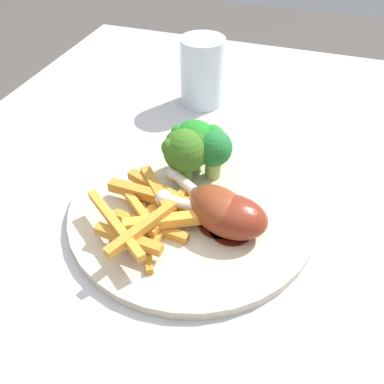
{
  "coord_description": "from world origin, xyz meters",
  "views": [
    {
      "loc": [
        0.29,
        0.08,
        1.04
      ],
      "look_at": [
        -0.03,
        -0.03,
        0.74
      ],
      "focal_mm": 38.34,
      "sensor_mm": 36.0,
      "label": 1
    }
  ],
  "objects_px": {
    "carrot_fries_pile": "(150,213)",
    "water_glass": "(202,72)",
    "chicken_drumstick_far": "(217,208)",
    "broccoli_floret_front": "(195,142)",
    "dining_table": "(205,291)",
    "broccoli_floret_back": "(185,149)",
    "dinner_plate": "(192,209)",
    "chicken_drumstick_near": "(228,215)",
    "broccoli_floret_middle": "(211,149)"
  },
  "relations": [
    {
      "from": "broccoli_floret_front",
      "to": "chicken_drumstick_far",
      "type": "distance_m",
      "value": 0.1
    },
    {
      "from": "broccoli_floret_middle",
      "to": "chicken_drumstick_far",
      "type": "xyz_separation_m",
      "value": [
        0.07,
        0.03,
        -0.02
      ]
    },
    {
      "from": "dining_table",
      "to": "dinner_plate",
      "type": "distance_m",
      "value": 0.11
    },
    {
      "from": "carrot_fries_pile",
      "to": "dining_table",
      "type": "bearing_deg",
      "value": 98.16
    },
    {
      "from": "chicken_drumstick_near",
      "to": "chicken_drumstick_far",
      "type": "relative_size",
      "value": 1.03
    },
    {
      "from": "carrot_fries_pile",
      "to": "chicken_drumstick_near",
      "type": "height_order",
      "value": "chicken_drumstick_near"
    },
    {
      "from": "dinner_plate",
      "to": "broccoli_floret_front",
      "type": "relative_size",
      "value": 4.09
    },
    {
      "from": "dining_table",
      "to": "chicken_drumstick_near",
      "type": "height_order",
      "value": "chicken_drumstick_near"
    },
    {
      "from": "broccoli_floret_back",
      "to": "dining_table",
      "type": "bearing_deg",
      "value": 34.0
    },
    {
      "from": "broccoli_floret_front",
      "to": "broccoli_floret_back",
      "type": "relative_size",
      "value": 1.0
    },
    {
      "from": "dining_table",
      "to": "chicken_drumstick_far",
      "type": "distance_m",
      "value": 0.13
    },
    {
      "from": "broccoli_floret_front",
      "to": "broccoli_floret_back",
      "type": "height_order",
      "value": "same"
    },
    {
      "from": "carrot_fries_pile",
      "to": "water_glass",
      "type": "relative_size",
      "value": 1.35
    },
    {
      "from": "water_glass",
      "to": "broccoli_floret_middle",
      "type": "bearing_deg",
      "value": 20.42
    },
    {
      "from": "chicken_drumstick_far",
      "to": "water_glass",
      "type": "height_order",
      "value": "water_glass"
    },
    {
      "from": "broccoli_floret_middle",
      "to": "chicken_drumstick_near",
      "type": "relative_size",
      "value": 0.5
    },
    {
      "from": "carrot_fries_pile",
      "to": "water_glass",
      "type": "xyz_separation_m",
      "value": [
        -0.29,
        -0.03,
        0.03
      ]
    },
    {
      "from": "broccoli_floret_front",
      "to": "broccoli_floret_middle",
      "type": "relative_size",
      "value": 1.07
    },
    {
      "from": "dining_table",
      "to": "water_glass",
      "type": "relative_size",
      "value": 10.3
    },
    {
      "from": "chicken_drumstick_near",
      "to": "water_glass",
      "type": "height_order",
      "value": "water_glass"
    },
    {
      "from": "dinner_plate",
      "to": "chicken_drumstick_near",
      "type": "height_order",
      "value": "chicken_drumstick_near"
    },
    {
      "from": "broccoli_floret_middle",
      "to": "carrot_fries_pile",
      "type": "xyz_separation_m",
      "value": [
        0.1,
        -0.04,
        -0.03
      ]
    },
    {
      "from": "dinner_plate",
      "to": "broccoli_floret_middle",
      "type": "bearing_deg",
      "value": 175.05
    },
    {
      "from": "carrot_fries_pile",
      "to": "water_glass",
      "type": "height_order",
      "value": "water_glass"
    },
    {
      "from": "dining_table",
      "to": "dinner_plate",
      "type": "xyz_separation_m",
      "value": [
        -0.03,
        -0.03,
        0.11
      ]
    },
    {
      "from": "dinner_plate",
      "to": "broccoli_floret_middle",
      "type": "distance_m",
      "value": 0.07
    },
    {
      "from": "dinner_plate",
      "to": "chicken_drumstick_far",
      "type": "height_order",
      "value": "chicken_drumstick_far"
    },
    {
      "from": "broccoli_floret_front",
      "to": "carrot_fries_pile",
      "type": "height_order",
      "value": "broccoli_floret_front"
    },
    {
      "from": "chicken_drumstick_near",
      "to": "water_glass",
      "type": "xyz_separation_m",
      "value": [
        -0.27,
        -0.11,
        0.02
      ]
    },
    {
      "from": "broccoli_floret_middle",
      "to": "chicken_drumstick_near",
      "type": "bearing_deg",
      "value": 27.79
    },
    {
      "from": "dinner_plate",
      "to": "broccoli_floret_back",
      "type": "height_order",
      "value": "broccoli_floret_back"
    },
    {
      "from": "dining_table",
      "to": "chicken_drumstick_far",
      "type": "height_order",
      "value": "chicken_drumstick_far"
    },
    {
      "from": "chicken_drumstick_near",
      "to": "broccoli_floret_middle",
      "type": "bearing_deg",
      "value": -152.21
    },
    {
      "from": "dinner_plate",
      "to": "carrot_fries_pile",
      "type": "height_order",
      "value": "carrot_fries_pile"
    },
    {
      "from": "broccoli_floret_front",
      "to": "broccoli_floret_back",
      "type": "distance_m",
      "value": 0.02
    },
    {
      "from": "carrot_fries_pile",
      "to": "chicken_drumstick_far",
      "type": "bearing_deg",
      "value": 109.24
    },
    {
      "from": "broccoli_floret_back",
      "to": "water_glass",
      "type": "xyz_separation_m",
      "value": [
        -0.2,
        -0.04,
        -0.0
      ]
    },
    {
      "from": "dining_table",
      "to": "carrot_fries_pile",
      "type": "distance_m",
      "value": 0.14
    },
    {
      "from": "dining_table",
      "to": "broccoli_floret_front",
      "type": "height_order",
      "value": "broccoli_floret_front"
    },
    {
      "from": "chicken_drumstick_near",
      "to": "chicken_drumstick_far",
      "type": "height_order",
      "value": "chicken_drumstick_far"
    },
    {
      "from": "broccoli_floret_front",
      "to": "chicken_drumstick_far",
      "type": "bearing_deg",
      "value": 32.59
    },
    {
      "from": "broccoli_floret_front",
      "to": "broccoli_floret_back",
      "type": "xyz_separation_m",
      "value": [
        0.02,
        -0.01,
        0.0
      ]
    },
    {
      "from": "broccoli_floret_back",
      "to": "carrot_fries_pile",
      "type": "height_order",
      "value": "broccoli_floret_back"
    },
    {
      "from": "broccoli_floret_middle",
      "to": "carrot_fries_pile",
      "type": "bearing_deg",
      "value": -22.08
    },
    {
      "from": "broccoli_floret_back",
      "to": "chicken_drumstick_near",
      "type": "height_order",
      "value": "broccoli_floret_back"
    },
    {
      "from": "carrot_fries_pile",
      "to": "chicken_drumstick_near",
      "type": "bearing_deg",
      "value": 101.94
    },
    {
      "from": "dining_table",
      "to": "broccoli_floret_back",
      "type": "relative_size",
      "value": 15.66
    },
    {
      "from": "broccoli_floret_back",
      "to": "carrot_fries_pile",
      "type": "relative_size",
      "value": 0.49
    },
    {
      "from": "broccoli_floret_front",
      "to": "chicken_drumstick_far",
      "type": "height_order",
      "value": "broccoli_floret_front"
    },
    {
      "from": "carrot_fries_pile",
      "to": "water_glass",
      "type": "bearing_deg",
      "value": -173.88
    }
  ]
}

